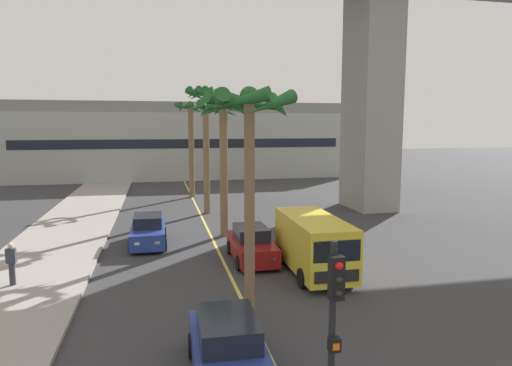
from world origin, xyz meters
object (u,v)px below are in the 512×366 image
object	(u,v)px
delivery_van	(314,243)
car_queue_front	(148,231)
car_queue_second	(228,352)
palm_tree_far_median	(223,127)
palm_tree_farthest_median	(206,114)
traffic_light_median_near	(334,326)
palm_tree_mid_median	(249,131)
car_queue_third	(252,245)
pedestrian_far_along	(12,263)
palm_tree_near_median	(191,127)

from	to	relation	value
delivery_van	car_queue_front	bearing A→B (deg)	138.39
car_queue_second	palm_tree_far_median	bearing A→B (deg)	82.14
car_queue_second	palm_tree_farthest_median	bearing A→B (deg)	85.28
delivery_van	palm_tree_far_median	bearing A→B (deg)	110.56
car_queue_front	palm_tree_far_median	size ratio (longest dim) A/B	0.54
palm_tree_far_median	traffic_light_median_near	bearing A→B (deg)	-92.06
palm_tree_mid_median	palm_tree_far_median	xyz separation A→B (m)	(0.74, 10.80, 0.08)
delivery_van	palm_tree_far_median	xyz separation A→B (m)	(-2.71, 7.24, 4.78)
palm_tree_far_median	car_queue_third	bearing A→B (deg)	-83.52
car_queue_second	delivery_van	distance (m)	8.53
delivery_van	palm_tree_far_median	distance (m)	9.09
car_queue_front	traffic_light_median_near	world-z (taller)	traffic_light_median_near
car_queue_third	palm_tree_mid_median	size ratio (longest dim) A/B	0.56
car_queue_second	pedestrian_far_along	size ratio (longest dim) A/B	2.56
car_queue_front	delivery_van	bearing A→B (deg)	-41.61
pedestrian_far_along	car_queue_third	bearing A→B (deg)	9.48
delivery_van	palm_tree_farthest_median	bearing A→B (deg)	102.04
palm_tree_farthest_median	pedestrian_far_along	world-z (taller)	palm_tree_farthest_median
car_queue_front	traffic_light_median_near	xyz separation A→B (m)	(3.49, -16.40, 1.99)
palm_tree_farthest_median	traffic_light_median_near	bearing A→B (deg)	-90.91
pedestrian_far_along	traffic_light_median_near	bearing A→B (deg)	-52.80
pedestrian_far_along	palm_tree_far_median	bearing A→B (deg)	35.79
traffic_light_median_near	palm_tree_farthest_median	world-z (taller)	palm_tree_farthest_median
palm_tree_farthest_median	delivery_van	bearing A→B (deg)	-77.96
palm_tree_far_median	pedestrian_far_along	xyz separation A→B (m)	(-9.03, -6.51, -5.07)
palm_tree_far_median	palm_tree_farthest_median	distance (m)	6.69
palm_tree_far_median	palm_tree_near_median	bearing A→B (deg)	92.93
delivery_van	car_queue_second	bearing A→B (deg)	-123.45
car_queue_third	car_queue_second	bearing A→B (deg)	-105.05
car_queue_front	pedestrian_far_along	distance (m)	7.26
car_queue_front	pedestrian_far_along	world-z (taller)	pedestrian_far_along
palm_tree_mid_median	palm_tree_far_median	size ratio (longest dim) A/B	0.96
traffic_light_median_near	palm_tree_far_median	bearing A→B (deg)	87.94
car_queue_third	pedestrian_far_along	xyz separation A→B (m)	(-9.58, -1.60, 0.28)
car_queue_third	delivery_van	bearing A→B (deg)	-47.19
car_queue_third	palm_tree_farthest_median	size ratio (longest dim) A/B	0.46
car_queue_second	palm_tree_far_median	xyz separation A→B (m)	(1.98, 14.34, 5.34)
palm_tree_near_median	traffic_light_median_near	bearing A→B (deg)	-89.83
car_queue_front	car_queue_third	size ratio (longest dim) A/B	1.00
car_queue_front	traffic_light_median_near	size ratio (longest dim) A/B	0.98
car_queue_third	traffic_light_median_near	xyz separation A→B (m)	(-1.19, -12.66, 1.99)
car_queue_second	palm_tree_near_median	world-z (taller)	palm_tree_near_median
car_queue_second	delivery_van	size ratio (longest dim) A/B	0.79
car_queue_second	palm_tree_mid_median	xyz separation A→B (m)	(1.24, 3.54, 5.26)
traffic_light_median_near	pedestrian_far_along	xyz separation A→B (m)	(-8.40, 11.06, -1.72)
delivery_van	car_queue_third	bearing A→B (deg)	132.81
car_queue_front	pedestrian_far_along	xyz separation A→B (m)	(-4.91, -5.34, 0.28)
car_queue_front	pedestrian_far_along	bearing A→B (deg)	-132.59
car_queue_front	pedestrian_far_along	size ratio (longest dim) A/B	2.54
car_queue_front	palm_tree_far_median	distance (m)	6.85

